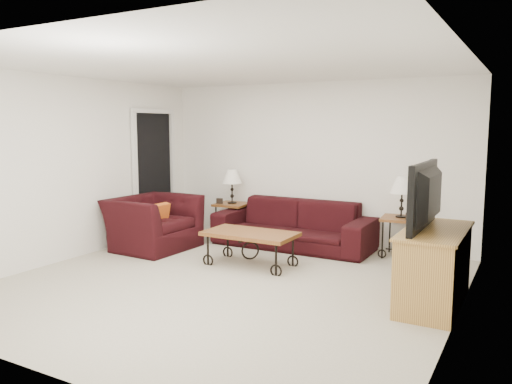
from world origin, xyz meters
TOP-DOWN VIEW (x-y plane):
  - ground at (0.00, 0.00)m, footprint 5.00×5.00m
  - wall_back at (0.00, 2.50)m, footprint 5.00×0.02m
  - wall_front at (0.00, -2.50)m, footprint 5.00×0.02m
  - wall_left at (-2.50, 0.00)m, footprint 0.02×5.00m
  - wall_right at (2.50, 0.00)m, footprint 0.02×5.00m
  - ceiling at (0.00, 0.00)m, footprint 5.00×5.00m
  - doorway at (-2.47, 1.65)m, footprint 0.08×0.94m
  - sofa at (-0.09, 2.02)m, footprint 2.40×0.94m
  - side_table_left at (-1.28, 2.20)m, footprint 0.54×0.54m
  - side_table_right at (1.48, 2.20)m, footprint 0.57×0.57m
  - lamp_left at (-1.28, 2.20)m, footprint 0.33×0.33m
  - lamp_right at (1.48, 2.20)m, footprint 0.35×0.35m
  - photo_frame_left at (-1.43, 2.05)m, footprint 0.11×0.04m
  - photo_frame_right at (1.63, 2.05)m, footprint 0.11×0.03m
  - coffee_table at (-0.14, 0.80)m, footprint 1.20×0.65m
  - armchair at (-1.88, 0.91)m, footprint 1.09×1.24m
  - throw_pillow at (-1.73, 0.86)m, footprint 0.11×0.36m
  - tv_stand at (2.23, 0.45)m, footprint 0.55×1.32m
  - television at (2.21, 0.45)m, footprint 0.15×1.18m
  - backpack at (1.70, 1.69)m, footprint 0.33×0.26m

SIDE VIEW (x-z plane):
  - ground at x=0.00m, z-range 0.00..0.00m
  - backpack at x=1.70m, z-range 0.00..0.42m
  - coffee_table at x=-0.14m, z-range 0.00..0.45m
  - side_table_left at x=-1.28m, z-range 0.00..0.56m
  - side_table_right at x=1.48m, z-range 0.00..0.57m
  - sofa at x=-0.09m, z-range 0.00..0.70m
  - armchair at x=-1.88m, z-range 0.00..0.78m
  - tv_stand at x=2.23m, z-range 0.00..0.79m
  - throw_pillow at x=-1.73m, z-range 0.34..0.70m
  - photo_frame_left at x=-1.43m, z-range 0.56..0.65m
  - photo_frame_right at x=1.63m, z-range 0.57..0.66m
  - lamp_left at x=-1.28m, z-range 0.56..1.12m
  - lamp_right at x=1.48m, z-range 0.57..1.13m
  - doorway at x=-2.47m, z-range 0.00..2.04m
  - television at x=2.21m, z-range 0.79..1.47m
  - wall_back at x=0.00m, z-range 0.00..2.50m
  - wall_front at x=0.00m, z-range 0.00..2.50m
  - wall_left at x=-2.50m, z-range 0.00..2.50m
  - wall_right at x=2.50m, z-range 0.00..2.50m
  - ceiling at x=0.00m, z-range 2.50..2.50m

